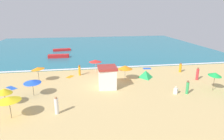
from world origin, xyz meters
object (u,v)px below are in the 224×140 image
beachgoer_1 (80,70)px  beach_umbrella_1 (38,68)px  beach_umbrella_5 (95,61)px  small_boat_0 (59,56)px  beach_umbrella_4 (4,91)px  beach_umbrella_0 (215,74)px  beachgoer_2 (180,68)px  beach_tent (146,74)px  beach_umbrella_7 (32,82)px  beachgoer_4 (197,74)px  beachgoer_0 (57,106)px  beachgoer_5 (187,87)px  beachgoer_3 (176,90)px  beach_umbrella_3 (9,99)px  beach_umbrella_2 (125,67)px  small_boat_1 (62,50)px  lifeguard_cabana (107,77)px

beachgoer_1 → beach_umbrella_1: bearing=-160.0°
beach_umbrella_5 → small_boat_0: 13.50m
beach_umbrella_4 → small_boat_0: size_ratio=0.45×
beach_umbrella_0 → beachgoer_2: size_ratio=1.53×
beach_tent → beach_umbrella_0: bearing=-42.7°
small_boat_0 → beachgoer_1: bearing=-70.8°
beach_umbrella_7 → beachgoer_4: beach_umbrella_7 is taller
beach_tent → small_boat_0: (-14.03, 15.15, -0.09)m
beachgoer_0 → beachgoer_5: beachgoer_0 is taller
beachgoer_3 → beachgoer_4: bearing=38.3°
beach_umbrella_7 → beachgoer_5: 18.03m
beachgoer_5 → beach_umbrella_3: bearing=-172.0°
beach_umbrella_2 → beachgoer_3: beach_umbrella_2 is taller
beach_tent → beachgoer_3: (1.60, -6.40, -0.10)m
beachgoer_0 → small_boat_1: beachgoer_0 is taller
beach_umbrella_2 → beachgoer_2: size_ratio=1.92×
beach_umbrella_0 → beach_tent: bearing=137.3°
beach_tent → beachgoer_2: size_ratio=1.40×
beach_umbrella_5 → small_boat_0: (-6.88, 11.52, -1.48)m
beachgoer_0 → beachgoer_4: bearing=20.1°
beach_umbrella_3 → beachgoer_3: beach_umbrella_3 is taller
beach_umbrella_3 → lifeguard_cabana: bearing=32.3°
beach_umbrella_3 → beachgoer_2: bearing=26.2°
small_boat_0 → beach_umbrella_2: bearing=-55.6°
lifeguard_cabana → beachgoer_2: lifeguard_cabana is taller
beach_tent → small_boat_1: size_ratio=0.50×
beachgoer_0 → beachgoer_2: size_ratio=1.12×
beach_umbrella_0 → beach_umbrella_3: bearing=-172.2°
small_boat_0 → small_boat_1: size_ratio=0.97×
small_boat_0 → beach_tent: bearing=-47.2°
beachgoer_0 → small_boat_1: bearing=93.9°
beach_umbrella_7 → small_boat_1: (0.93, 27.13, -1.42)m
beach_umbrella_4 → small_boat_0: 21.82m
beach_umbrella_4 → beach_tent: (17.28, 6.39, -1.10)m
beach_umbrella_2 → beachgoer_3: size_ratio=3.10×
beachgoer_3 → beach_umbrella_1: bearing=157.6°
beach_umbrella_1 → beach_umbrella_2: bearing=-5.3°
small_boat_1 → beachgoer_0: bearing=-86.1°
beachgoer_4 → beachgoer_2: bearing=98.2°
beach_umbrella_5 → beach_umbrella_2: bearing=-47.3°
beach_umbrella_1 → small_boat_1: (1.26, 22.22, -1.59)m
lifeguard_cabana → beach_umbrella_1: lifeguard_cabana is taller
beach_umbrella_3 → small_boat_1: beach_umbrella_3 is taller
beachgoer_4 → beachgoer_5: bearing=-132.3°
beach_umbrella_5 → beachgoer_0: size_ratio=1.23×
beach_umbrella_3 → beach_umbrella_5: size_ratio=1.18×
lifeguard_cabana → beachgoer_5: (9.08, -3.47, -0.62)m
beachgoer_2 → small_boat_1: 29.32m
beach_tent → beachgoer_1: beachgoer_1 is taller
lifeguard_cabana → beachgoer_0: 8.24m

